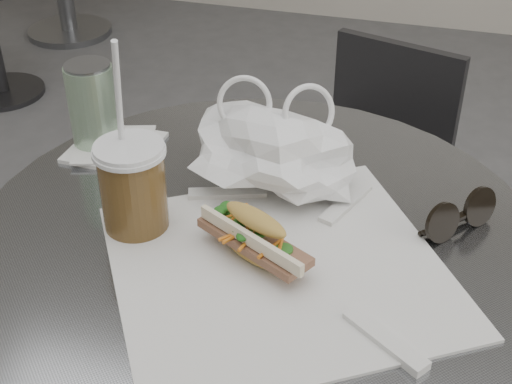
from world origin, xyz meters
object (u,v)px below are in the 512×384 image
(cafe_table, at_px, (256,368))
(drink_can, at_px, (93,107))
(banh_mi, at_px, (255,237))
(iced_coffee, at_px, (133,186))
(sunglasses, at_px, (459,217))
(chair_far, at_px, (358,222))

(cafe_table, bearing_deg, drink_can, 156.07)
(banh_mi, relative_size, iced_coffee, 0.76)
(iced_coffee, bearing_deg, cafe_table, 16.70)
(sunglasses, xyz_separation_m, drink_can, (-0.56, 0.06, 0.05))
(cafe_table, bearing_deg, sunglasses, 14.98)
(chair_far, height_order, banh_mi, banh_mi)
(chair_far, xyz_separation_m, banh_mi, (-0.05, -0.68, 0.45))
(chair_far, xyz_separation_m, iced_coffee, (-0.22, -0.66, 0.48))
(iced_coffee, bearing_deg, drink_can, 129.71)
(cafe_table, height_order, iced_coffee, iced_coffee)
(chair_far, relative_size, drink_can, 5.15)
(iced_coffee, distance_m, sunglasses, 0.43)
(cafe_table, height_order, chair_far, cafe_table)
(chair_far, distance_m, drink_can, 0.78)
(cafe_table, height_order, banh_mi, banh_mi)
(chair_far, bearing_deg, sunglasses, 126.51)
(chair_far, xyz_separation_m, drink_can, (-0.36, -0.49, 0.49))
(cafe_table, relative_size, iced_coffee, 2.82)
(drink_can, bearing_deg, chair_far, 53.09)
(banh_mi, xyz_separation_m, iced_coffee, (-0.17, 0.02, 0.03))
(chair_far, bearing_deg, cafe_table, 101.26)
(cafe_table, xyz_separation_m, banh_mi, (0.02, -0.07, 0.31))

